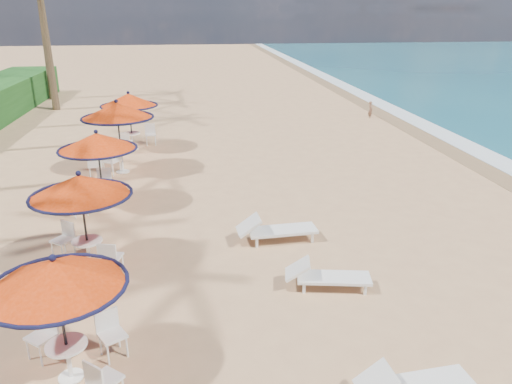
# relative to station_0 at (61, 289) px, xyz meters

# --- Properties ---
(ground) EXTENTS (160.00, 160.00, 0.00)m
(ground) POSITION_rel_station_0_xyz_m (4.72, 0.15, -1.64)
(ground) COLOR tan
(ground) RESTS_ON ground
(foam_strip) EXTENTS (1.20, 140.00, 0.04)m
(foam_strip) POSITION_rel_station_0_xyz_m (14.02, 10.15, -1.64)
(foam_strip) COLOR white
(foam_strip) RESTS_ON ground
(wetsand_band) EXTENTS (1.40, 140.00, 0.02)m
(wetsand_band) POSITION_rel_station_0_xyz_m (13.12, 10.15, -1.64)
(wetsand_band) COLOR olive
(wetsand_band) RESTS_ON ground
(station_0) EXTENTS (2.16, 2.16, 2.25)m
(station_0) POSITION_rel_station_0_xyz_m (0.00, 0.00, 0.00)
(station_0) COLOR black
(station_0) RESTS_ON ground
(station_1) EXTENTS (2.26, 2.26, 2.35)m
(station_1) POSITION_rel_station_0_xyz_m (-0.40, 3.79, 0.15)
(station_1) COLOR black
(station_1) RESTS_ON ground
(station_2) EXTENTS (2.29, 2.37, 2.39)m
(station_2) POSITION_rel_station_0_xyz_m (-0.68, 7.62, 0.18)
(station_2) COLOR black
(station_2) RESTS_ON ground
(station_3) EXTENTS (2.57, 2.57, 2.68)m
(station_3) POSITION_rel_station_0_xyz_m (-0.55, 10.98, 0.40)
(station_3) COLOR black
(station_3) RESTS_ON ground
(station_4) EXTENTS (2.38, 2.38, 2.48)m
(station_4) POSITION_rel_station_0_xyz_m (-0.39, 14.21, 0.25)
(station_4) COLOR black
(station_4) RESTS_ON ground
(lounger_mid) EXTENTS (1.89, 0.88, 0.65)m
(lounger_mid) POSITION_rel_station_0_xyz_m (4.78, 2.14, -1.34)
(lounger_mid) COLOR white
(lounger_mid) RESTS_ON ground
(lounger_far) EXTENTS (2.10, 0.78, 0.74)m
(lounger_far) POSITION_rel_station_0_xyz_m (4.09, 4.56, -1.30)
(lounger_far) COLOR white
(lounger_far) RESTS_ON ground
(person) EXTENTS (0.25, 0.37, 0.97)m
(person) POSITION_rel_station_0_xyz_m (11.86, 19.12, -1.16)
(person) COLOR brown
(person) RESTS_ON ground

